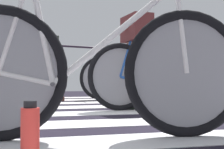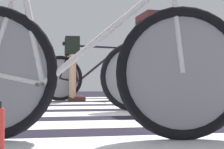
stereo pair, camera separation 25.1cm
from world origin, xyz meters
The scene contains 8 objects.
ground centered at (0.00, 0.00, 0.01)m, with size 18.00×14.00×0.02m.
crosswalk_markings centered at (0.01, 0.12, 0.02)m, with size 5.47×6.49×0.00m.
bicycle_1_of_3 centered at (-0.03, -1.30, 0.41)m, with size 1.73×0.52×0.93m.
bicycle_2_of_3 centered at (1.11, 0.36, 0.41)m, with size 1.74×0.52×0.93m.
cyclist_2_of_3 centered at (0.80, 0.34, 0.68)m, with size 0.34×0.43×1.02m.
bicycle_3_of_3 centered at (0.37, 2.31, 0.41)m, with size 1.74×0.52×0.93m.
cyclist_3_of_3 centered at (0.06, 2.30, 0.67)m, with size 0.32×0.41×1.01m.
traffic_cone centered at (1.90, 0.99, 0.27)m, with size 0.46×0.46×0.53m.
Camera 2 is at (-0.18, -3.07, 0.34)m, focal length 53.92 mm.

